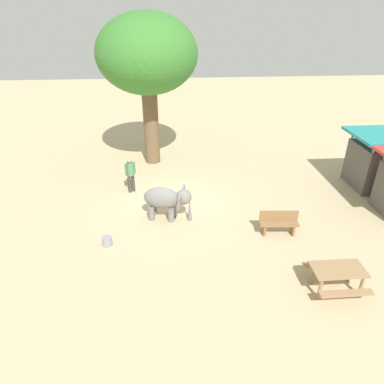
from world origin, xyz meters
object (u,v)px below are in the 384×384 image
shade_tree_main (147,56)px  picnic_table_near (337,274)px  market_stall_teal (375,163)px  elephant (167,199)px  feed_bucket (107,241)px  person_handler (130,172)px  wooden_bench (279,222)px

shade_tree_main → picnic_table_near: (10.11, 5.51, -4.77)m
market_stall_teal → shade_tree_main: bearing=-110.2°
elephant → feed_bucket: (1.61, -2.12, -0.68)m
person_handler → picnic_table_near: (6.67, 6.38, -0.36)m
picnic_table_near → feed_bucket: size_ratio=4.19×
elephant → market_stall_teal: (-2.09, 9.44, 0.30)m
wooden_bench → feed_bucket: bearing=6.6°
person_handler → shade_tree_main: size_ratio=0.22×
person_handler → market_stall_teal: size_ratio=0.64×
picnic_table_near → feed_bucket: 7.46m
shade_tree_main → market_stall_teal: 11.58m
wooden_bench → market_stall_teal: bearing=-143.4°
picnic_table_near → market_stall_teal: size_ratio=0.60×
picnic_table_near → market_stall_teal: market_stall_teal is taller
wooden_bench → market_stall_teal: market_stall_teal is taller
person_handler → market_stall_teal: market_stall_teal is taller
person_handler → wooden_bench: person_handler is taller
wooden_bench → feed_bucket: size_ratio=3.96×
person_handler → market_stall_teal: 11.00m
wooden_bench → feed_bucket: 6.16m
picnic_table_near → feed_bucket: (-2.70, -6.94, -0.43)m
person_handler → shade_tree_main: bearing=135.3°
person_handler → market_stall_teal: (0.28, 11.00, 0.19)m
person_handler → shade_tree_main: (-3.44, 0.88, 4.41)m
shade_tree_main → feed_bucket: size_ratio=20.26×
elephant → person_handler: (-2.37, -1.56, 0.11)m
elephant → market_stall_teal: market_stall_teal is taller
market_stall_teal → person_handler: bearing=-91.5°
elephant → picnic_table_near: (4.30, 4.82, -0.25)m
shade_tree_main → market_stall_teal: (3.72, 10.12, -4.22)m
picnic_table_near → wooden_bench: bearing=105.4°
shade_tree_main → person_handler: bearing=-14.3°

